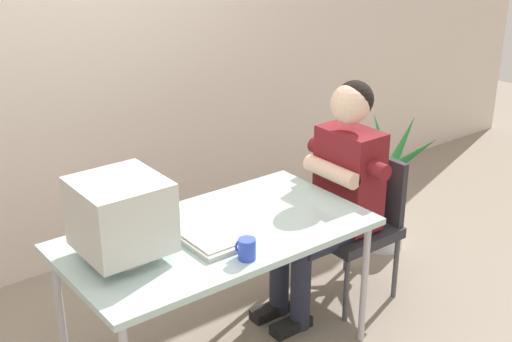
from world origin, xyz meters
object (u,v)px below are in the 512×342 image
Objects in this scene: crt_monitor at (122,215)px; desk_mug at (246,249)px; keyboard at (199,237)px; potted_plant at (386,194)px; person_seated at (335,189)px; desk at (217,240)px; office_chair at (357,218)px.

crt_monitor is 0.56m from desk_mug.
potted_plant is (1.65, 0.32, -0.35)m from keyboard.
keyboard is 0.33× the size of person_seated.
desk is at bearing 9.98° from keyboard.
potted_plant is 9.14× the size of desk_mug.
desk_mug is (-1.58, -0.59, 0.38)m from potted_plant.
person_seated reaches higher than potted_plant.
office_chair is at bearing 3.01° from keyboard.
keyboard is at bearing 103.95° from desk_mug.
crt_monitor is (-0.46, 0.04, 0.25)m from desk.
potted_plant is (0.72, 0.26, -0.33)m from person_seated.
desk_mug reaches higher than desk.
potted_plant is at bearing 20.58° from desk_mug.
office_chair is at bearing 17.73° from desk_mug.
person_seated is 0.84m from potted_plant.
person_seated is (0.93, 0.06, -0.03)m from keyboard.
crt_monitor is at bearing 179.76° from office_chair.
desk_mug is (0.42, -0.34, -0.15)m from crt_monitor.
person_seated is at bearing 21.28° from desk_mug.
person_seated reaches higher than crt_monitor.
crt_monitor is 0.40m from keyboard.
crt_monitor is 3.86× the size of desk_mug.
desk is 1.02m from office_chair.
person_seated reaches higher than desk.
potted_plant is at bearing 25.82° from office_chair.
desk is 1.66× the size of potted_plant.
crt_monitor is 0.29× the size of person_seated.
crt_monitor reaches higher than desk_mug.
crt_monitor is 0.45× the size of office_chair.
crt_monitor is 1.53m from office_chair.
potted_plant is at bearing 10.99° from desk.
person_seated is at bearing -0.27° from crt_monitor.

